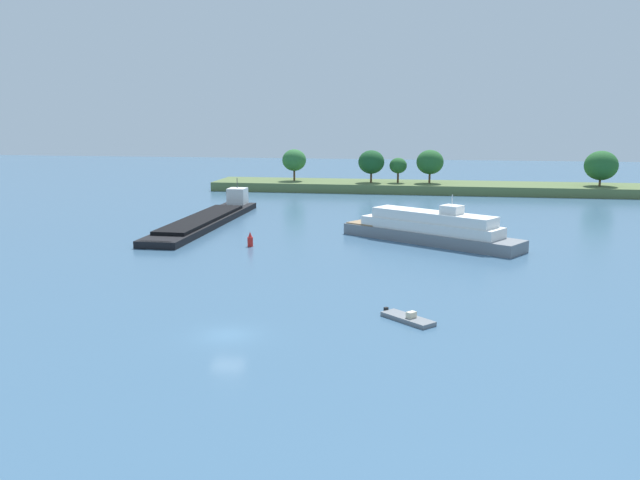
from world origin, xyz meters
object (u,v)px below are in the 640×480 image
at_px(cargo_barge, 208,219).
at_px(channel_buoy_red, 250,240).
at_px(fishing_skiff, 408,318).
at_px(white_riverboat, 430,229).

relative_size(cargo_barge, channel_buoy_red, 20.07).
bearing_deg(fishing_skiff, channel_buoy_red, 126.65).
bearing_deg(white_riverboat, cargo_barge, 163.73).
bearing_deg(cargo_barge, white_riverboat, -16.27).
xyz_separation_m(white_riverboat, channel_buoy_red, (-22.55, -6.33, -0.96)).
distance_m(cargo_barge, channel_buoy_red, 19.58).
xyz_separation_m(fishing_skiff, cargo_barge, (-31.93, 44.17, 0.59)).
bearing_deg(cargo_barge, channel_buoy_red, -55.55).
distance_m(white_riverboat, cargo_barge, 35.05).
bearing_deg(channel_buoy_red, cargo_barge, 124.45).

